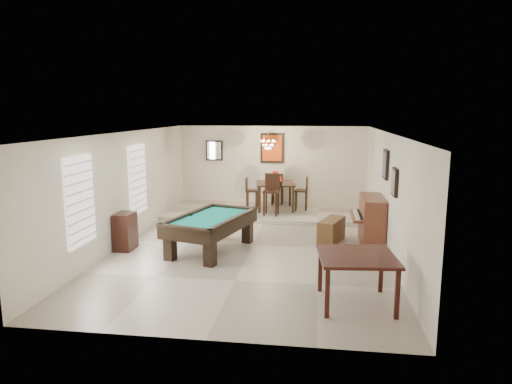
% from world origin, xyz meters
% --- Properties ---
extents(ground_plane, '(6.00, 9.00, 0.02)m').
position_xyz_m(ground_plane, '(0.00, 0.00, -0.01)').
color(ground_plane, beige).
extents(wall_back, '(6.00, 0.04, 2.60)m').
position_xyz_m(wall_back, '(0.00, 4.50, 1.30)').
color(wall_back, silver).
rests_on(wall_back, ground_plane).
extents(wall_front, '(6.00, 0.04, 2.60)m').
position_xyz_m(wall_front, '(0.00, -4.50, 1.30)').
color(wall_front, silver).
rests_on(wall_front, ground_plane).
extents(wall_left, '(0.04, 9.00, 2.60)m').
position_xyz_m(wall_left, '(-3.00, 0.00, 1.30)').
color(wall_left, silver).
rests_on(wall_left, ground_plane).
extents(wall_right, '(0.04, 9.00, 2.60)m').
position_xyz_m(wall_right, '(3.00, 0.00, 1.30)').
color(wall_right, silver).
rests_on(wall_right, ground_plane).
extents(ceiling, '(6.00, 9.00, 0.04)m').
position_xyz_m(ceiling, '(0.00, 0.00, 2.60)').
color(ceiling, white).
rests_on(ceiling, wall_back).
extents(dining_step, '(6.00, 2.50, 0.12)m').
position_xyz_m(dining_step, '(0.00, 3.25, 0.06)').
color(dining_step, beige).
rests_on(dining_step, ground_plane).
extents(window_left_front, '(0.06, 1.00, 1.70)m').
position_xyz_m(window_left_front, '(-2.97, -2.20, 1.40)').
color(window_left_front, white).
rests_on(window_left_front, wall_left).
extents(window_left_rear, '(0.06, 1.00, 1.70)m').
position_xyz_m(window_left_rear, '(-2.97, 0.60, 1.40)').
color(window_left_rear, white).
rests_on(window_left_rear, wall_left).
extents(pool_table, '(1.81, 2.53, 0.76)m').
position_xyz_m(pool_table, '(-0.85, -0.54, 0.38)').
color(pool_table, black).
rests_on(pool_table, ground_plane).
extents(square_table, '(1.30, 1.30, 0.82)m').
position_xyz_m(square_table, '(2.11, -3.01, 0.41)').
color(square_table, black).
rests_on(square_table, ground_plane).
extents(upright_piano, '(0.75, 1.34, 1.12)m').
position_xyz_m(upright_piano, '(2.60, 0.49, 0.56)').
color(upright_piano, brown).
rests_on(upright_piano, ground_plane).
extents(piano_bench, '(0.70, 1.06, 0.55)m').
position_xyz_m(piano_bench, '(1.82, 0.54, 0.27)').
color(piano_bench, brown).
rests_on(piano_bench, ground_plane).
extents(apothecary_chest, '(0.37, 0.56, 0.84)m').
position_xyz_m(apothecary_chest, '(-2.78, -0.70, 0.42)').
color(apothecary_chest, black).
rests_on(apothecary_chest, ground_plane).
extents(dining_table, '(1.29, 1.29, 0.94)m').
position_xyz_m(dining_table, '(0.21, 3.45, 0.59)').
color(dining_table, black).
rests_on(dining_table, dining_step).
extents(flower_vase, '(0.15, 0.15, 0.25)m').
position_xyz_m(flower_vase, '(0.21, 3.45, 1.18)').
color(flower_vase, '#B8100F').
rests_on(flower_vase, dining_table).
extents(dining_chair_south, '(0.47, 0.47, 1.18)m').
position_xyz_m(dining_chair_south, '(0.16, 2.65, 0.71)').
color(dining_chair_south, black).
rests_on(dining_chair_south, dining_step).
extents(dining_chair_north, '(0.38, 0.38, 1.02)m').
position_xyz_m(dining_chair_north, '(0.20, 4.23, 0.63)').
color(dining_chair_north, black).
rests_on(dining_chair_north, dining_step).
extents(dining_chair_west, '(0.37, 0.37, 0.96)m').
position_xyz_m(dining_chair_west, '(-0.51, 3.44, 0.60)').
color(dining_chair_west, black).
rests_on(dining_chair_west, dining_step).
extents(dining_chair_east, '(0.39, 0.39, 1.02)m').
position_xyz_m(dining_chair_east, '(0.99, 3.44, 0.63)').
color(dining_chair_east, black).
rests_on(dining_chair_east, dining_step).
extents(chandelier, '(0.44, 0.44, 0.60)m').
position_xyz_m(chandelier, '(0.00, 3.20, 2.20)').
color(chandelier, '#FFE5B2').
rests_on(chandelier, ceiling).
extents(back_painting, '(0.75, 0.06, 0.95)m').
position_xyz_m(back_painting, '(0.00, 4.46, 1.90)').
color(back_painting, '#D84C14').
rests_on(back_painting, wall_back).
extents(back_mirror, '(0.55, 0.06, 0.65)m').
position_xyz_m(back_mirror, '(-1.90, 4.46, 1.80)').
color(back_mirror, white).
rests_on(back_mirror, wall_back).
extents(right_picture_upper, '(0.06, 0.55, 0.65)m').
position_xyz_m(right_picture_upper, '(2.96, 0.30, 1.90)').
color(right_picture_upper, slate).
rests_on(right_picture_upper, wall_right).
extents(right_picture_lower, '(0.06, 0.45, 0.55)m').
position_xyz_m(right_picture_lower, '(2.96, -1.00, 1.70)').
color(right_picture_lower, gray).
rests_on(right_picture_lower, wall_right).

